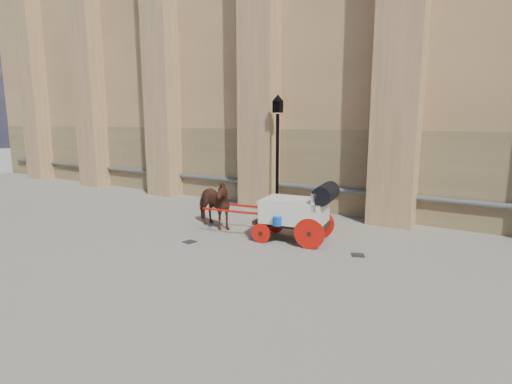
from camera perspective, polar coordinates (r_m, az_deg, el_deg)
The scene contains 6 objects.
ground at distance 12.13m, azimuth -4.49°, elevation -5.70°, with size 90.00×90.00×0.00m, color slate.
horse at distance 12.50m, azimuth -6.34°, elevation -1.66°, with size 0.82×1.81×1.53m, color #572E1C.
carriage at distance 11.04m, azimuth 6.14°, elevation -2.53°, with size 3.90×1.59×1.66m.
street_lamp at distance 14.11m, azimuth 3.07°, elevation 5.82°, with size 0.39×0.39×4.20m.
drain_grate_near at distance 11.27m, azimuth -9.45°, elevation -7.03°, with size 0.32×0.32×0.01m, color black.
drain_grate_far at distance 10.38m, azimuth 14.36°, elevation -8.72°, with size 0.32×0.32×0.01m, color black.
Camera 1 is at (6.99, -9.35, 3.30)m, focal length 28.00 mm.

